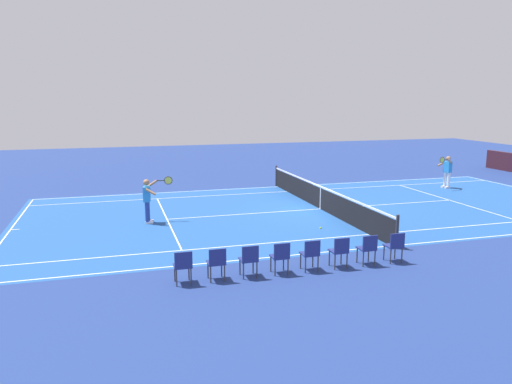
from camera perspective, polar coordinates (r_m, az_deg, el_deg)
The scene contains 15 objects.
ground_plane at distance 20.88m, azimuth 7.47°, elevation -1.96°, with size 60.00×60.00×0.00m, color navy.
court_slab at distance 20.88m, azimuth 7.47°, elevation -1.96°, with size 24.20×11.40×0.00m, color #1E4C93.
court_line_markings at distance 20.88m, azimuth 7.47°, elevation -1.95°, with size 23.85×11.05×0.01m.
tennis_net at distance 20.78m, azimuth 7.50°, elevation -0.64°, with size 0.10×11.70×1.08m.
tennis_player_near at distance 18.67m, azimuth -12.41°, elevation -0.74°, with size 1.14×0.77×1.70m.
tennis_player_far at distance 27.25m, azimuth 21.27°, elevation 2.37°, with size 1.02×0.82×1.70m.
tennis_ball at distance 17.74m, azimuth 7.51°, elevation -4.15°, with size 0.07×0.07×0.07m, color #CCE01E.
spectator_chair_0 at distance 14.49m, azimuth 15.80°, elevation -5.90°, with size 0.44×0.44×0.88m.
spectator_chair_1 at distance 14.07m, azimuth 12.83°, elevation -6.26°, with size 0.44×0.44×0.88m.
spectator_chair_2 at distance 13.68m, azimuth 9.67°, elevation -6.63°, with size 0.44×0.44×0.88m.
spectator_chair_3 at distance 13.34m, azimuth 6.35°, elevation -7.00°, with size 0.44×0.44×0.88m.
spectator_chair_4 at distance 13.05m, azimuth 2.85°, elevation -7.35°, with size 0.44×0.44×0.88m.
spectator_chair_5 at distance 12.80m, azimuth -0.80°, elevation -7.70°, with size 0.44×0.44×0.88m.
spectator_chair_6 at distance 12.62m, azimuth -4.58°, elevation -8.02°, with size 0.44×0.44×0.88m.
spectator_chair_7 at distance 12.48m, azimuth -8.46°, elevation -8.32°, with size 0.44×0.44×0.88m.
Camera 1 is at (8.29, 18.61, 4.58)m, focal length 34.53 mm.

